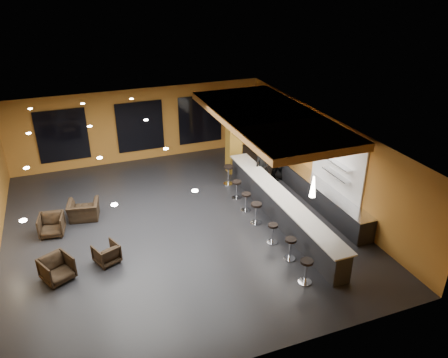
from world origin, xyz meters
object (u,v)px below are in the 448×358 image
object	(u,v)px
bar_stool_4	(246,200)
bar_stool_6	(228,173)
staff_c	(279,160)
staff_a	(262,168)
bar_stool_0	(306,268)
pendant_2	(249,135)
pendant_0	(313,187)
bar_stool_3	(256,211)
bar_counter	(280,208)
prep_counter	(319,195)
armchair_a	(57,269)
staff_b	(280,163)
armchair_b	(106,253)
bar_stool_5	(237,187)
pendant_1	(277,157)
bar_stool_2	(273,231)
column	(234,136)
armchair_c	(52,225)
bar_stool_1	(290,246)
armchair_d	(84,210)

from	to	relation	value
bar_stool_4	bar_stool_6	xyz separation A→B (m)	(0.19, 2.36, 0.08)
staff_c	bar_stool_4	bearing A→B (deg)	-146.89
staff_a	bar_stool_0	xyz separation A→B (m)	(-1.45, -6.10, -0.42)
pendant_2	bar_stool_4	xyz separation A→B (m)	(-0.90, -1.92, -1.87)
pendant_0	bar_stool_3	distance (m)	2.93
pendant_0	bar_stool_0	distance (m)	2.55
bar_counter	staff_a	distance (m)	2.70
prep_counter	armchair_a	bearing A→B (deg)	-173.04
pendant_2	pendant_0	bearing A→B (deg)	-90.00
bar_stool_3	staff_b	bearing A→B (deg)	49.42
prep_counter	armchair_a	size ratio (longest dim) A/B	7.01
armchair_b	bar_stool_5	distance (m)	6.05
bar_counter	armchair_a	world-z (taller)	bar_counter
staff_c	bar_stool_6	distance (m)	2.34
pendant_2	staff_c	bearing A→B (deg)	7.24
bar_counter	armchair_b	bearing A→B (deg)	-176.80
pendant_1	bar_stool_2	size ratio (longest dim) A/B	0.97
staff_b	bar_stool_4	bearing A→B (deg)	-136.51
column	bar_stool_6	xyz separation A→B (m)	(-0.71, -1.16, -1.19)
armchair_b	bar_stool_4	bearing A→B (deg)	172.36
armchair_c	bar_stool_4	world-z (taller)	armchair_c
prep_counter	bar_stool_2	bearing A→B (deg)	-149.18
armchair_a	prep_counter	bearing A→B (deg)	-20.03
staff_a	bar_stool_1	distance (m)	5.09
bar_counter	armchair_a	bearing A→B (deg)	-174.89
prep_counter	pendant_1	distance (m)	2.77
bar_stool_0	armchair_b	bearing A→B (deg)	149.93
bar_counter	armchair_a	xyz separation A→B (m)	(-7.86, -0.70, -0.11)
pendant_0	bar_stool_1	bearing A→B (deg)	-160.95
pendant_1	staff_b	bearing A→B (deg)	58.29
prep_counter	armchair_b	bearing A→B (deg)	-174.16
pendant_0	bar_stool_6	distance (m)	5.77
armchair_a	staff_c	bearing A→B (deg)	-4.54
staff_c	bar_stool_1	size ratio (longest dim) A/B	2.26
armchair_a	bar_stool_4	xyz separation A→B (m)	(6.96, 1.78, 0.09)
column	armchair_c	bearing A→B (deg)	-161.71
armchair_c	armchair_d	bearing A→B (deg)	40.58
armchair_b	bar_stool_0	bearing A→B (deg)	127.57
bar_stool_0	staff_c	bearing A→B (deg)	69.15
prep_counter	bar_stool_0	bearing A→B (deg)	-126.46
staff_b	armchair_b	size ratio (longest dim) A/B	2.35
pendant_0	bar_stool_4	size ratio (longest dim) A/B	0.94
armchair_c	bar_stool_2	bearing A→B (deg)	-15.61
pendant_0	bar_stool_0	size ratio (longest dim) A/B	0.87
prep_counter	armchair_d	size ratio (longest dim) A/B	5.47
staff_c	prep_counter	bearing A→B (deg)	-88.81
armchair_b	armchair_d	xyz separation A→B (m)	(-0.45, 3.03, 0.03)
bar_stool_5	bar_stool_3	bearing A→B (deg)	-91.95
armchair_c	bar_stool_2	distance (m)	7.73
armchair_b	pendant_0	bearing A→B (deg)	143.15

